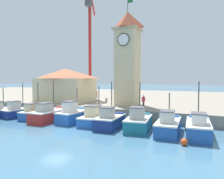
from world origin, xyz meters
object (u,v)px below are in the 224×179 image
(clock_tower, at_px, (128,56))
(warehouse_left, at_px, (65,85))
(mooring_buoy, at_px, (184,142))
(fishing_boat_center, at_px, (74,115))
(fishing_boat_right_inner, at_px, (110,121))
(fishing_boat_right_outer, at_px, (138,122))
(fishing_boat_far_right, at_px, (168,125))
(dock_worker_near_tower, at_px, (143,102))
(fishing_boat_left_outer, at_px, (19,111))
(fishing_boat_left_inner, at_px, (35,113))
(fishing_boat_end_right, at_px, (198,128))
(fishing_boat_mid_left, at_px, (50,114))
(fishing_boat_far_left, at_px, (0,111))
(port_crane_near, at_px, (90,55))
(fishing_boat_mid_right, at_px, (96,118))

(clock_tower, relative_size, warehouse_left, 1.61)
(mooring_buoy, bearing_deg, fishing_boat_center, 163.96)
(fishing_boat_right_inner, xyz_separation_m, fishing_boat_right_outer, (2.83, 0.45, 0.02))
(fishing_boat_far_right, relative_size, dock_worker_near_tower, 3.15)
(fishing_boat_left_outer, relative_size, dock_worker_near_tower, 2.72)
(fishing_boat_right_inner, relative_size, fishing_boat_right_outer, 0.97)
(warehouse_left, height_order, dock_worker_near_tower, warehouse_left)
(warehouse_left, bearing_deg, fishing_boat_far_right, -25.99)
(fishing_boat_left_inner, bearing_deg, fishing_boat_end_right, -1.09)
(fishing_boat_right_inner, distance_m, dock_worker_near_tower, 6.17)
(fishing_boat_end_right, bearing_deg, fishing_boat_right_outer, 178.29)
(fishing_boat_left_outer, height_order, warehouse_left, warehouse_left)
(dock_worker_near_tower, bearing_deg, fishing_boat_mid_left, -149.37)
(dock_worker_near_tower, bearing_deg, fishing_boat_left_outer, -161.37)
(fishing_boat_left_inner, relative_size, warehouse_left, 0.51)
(fishing_boat_far_left, distance_m, port_crane_near, 18.98)
(fishing_boat_far_left, height_order, port_crane_near, port_crane_near)
(fishing_boat_far_left, xyz_separation_m, fishing_boat_center, (10.87, 0.86, 0.16))
(fishing_boat_mid_right, height_order, dock_worker_near_tower, fishing_boat_mid_right)
(fishing_boat_right_inner, relative_size, warehouse_left, 0.53)
(fishing_boat_far_right, bearing_deg, fishing_boat_mid_right, 174.36)
(fishing_boat_right_outer, height_order, fishing_boat_far_right, fishing_boat_right_outer)
(fishing_boat_far_left, height_order, fishing_boat_end_right, fishing_boat_end_right)
(fishing_boat_left_inner, distance_m, mooring_buoy, 18.02)
(warehouse_left, distance_m, port_crane_near, 9.29)
(fishing_boat_left_outer, xyz_separation_m, fishing_boat_left_inner, (2.80, -0.11, -0.03))
(fishing_boat_mid_right, relative_size, port_crane_near, 0.26)
(fishing_boat_far_right, xyz_separation_m, dock_worker_near_tower, (-3.94, 5.51, 1.41))
(fishing_boat_right_outer, bearing_deg, fishing_boat_right_inner, -170.94)
(warehouse_left, bearing_deg, port_crane_near, 89.58)
(port_crane_near, xyz_separation_m, mooring_buoy, (19.40, -19.19, -8.98))
(fishing_boat_mid_right, relative_size, fishing_boat_right_inner, 1.13)
(fishing_boat_left_outer, relative_size, fishing_boat_right_inner, 0.96)
(fishing_boat_mid_right, relative_size, fishing_boat_end_right, 1.00)
(fishing_boat_center, xyz_separation_m, fishing_boat_right_outer, (7.68, -0.41, -0.04))
(fishing_boat_right_outer, height_order, warehouse_left, warehouse_left)
(clock_tower, bearing_deg, mooring_buoy, -51.68)
(fishing_boat_mid_right, height_order, mooring_buoy, fishing_boat_mid_right)
(fishing_boat_center, bearing_deg, fishing_boat_end_right, -2.51)
(fishing_boat_far_left, relative_size, fishing_boat_left_inner, 0.97)
(fishing_boat_end_right, distance_m, mooring_buoy, 3.09)
(fishing_boat_left_outer, bearing_deg, clock_tower, 32.86)
(fishing_boat_far_left, height_order, warehouse_left, warehouse_left)
(fishing_boat_left_inner, distance_m, fishing_boat_mid_left, 2.70)
(fishing_boat_mid_left, height_order, fishing_boat_end_right, fishing_boat_mid_left)
(fishing_boat_right_outer, bearing_deg, fishing_boat_mid_left, -178.61)
(fishing_boat_end_right, relative_size, warehouse_left, 0.60)
(port_crane_near, relative_size, dock_worker_near_tower, 12.53)
(fishing_boat_right_outer, height_order, dock_worker_near_tower, fishing_boat_right_outer)
(fishing_boat_center, relative_size, dock_worker_near_tower, 2.82)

